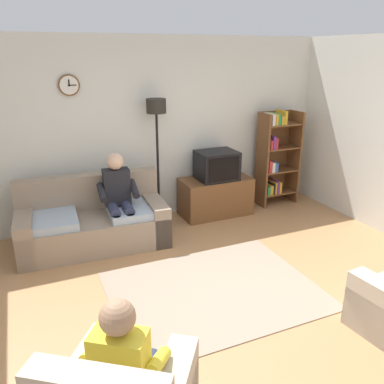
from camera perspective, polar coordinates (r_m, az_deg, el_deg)
name	(u,v)px	position (r m, az deg, el deg)	size (l,w,h in m)	color
ground_plane	(234,304)	(4.27, 6.07, -15.82)	(12.00, 12.00, 0.00)	#B27F51
back_wall_assembly	(150,130)	(6.04, -6.04, 8.83)	(6.20, 0.17, 2.70)	silver
couch	(93,223)	(5.44, -14.06, -4.37)	(1.95, 0.98, 0.90)	gray
tv_stand	(215,196)	(6.29, 3.38, -0.63)	(1.10, 0.56, 0.60)	brown
tv	(217,165)	(6.11, 3.58, 3.86)	(0.60, 0.49, 0.44)	black
bookshelf	(275,157)	(6.76, 11.89, 4.95)	(0.68, 0.36, 1.59)	brown
floor_lamp	(157,127)	(5.73, -5.06, 9.29)	(0.28, 0.28, 1.85)	black
area_rug	(214,290)	(4.46, 3.16, -13.97)	(2.20, 1.70, 0.01)	gray
person_on_couch	(119,195)	(5.25, -10.55, -0.43)	(0.53, 0.55, 1.24)	black
person_in_left_armchair	(126,362)	(2.77, -9.43, -23.03)	(0.61, 0.64, 1.12)	yellow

